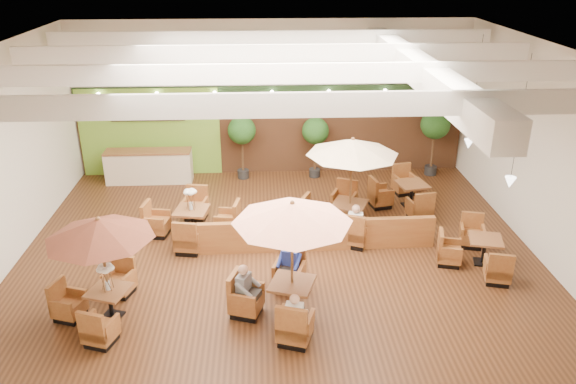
{
  "coord_description": "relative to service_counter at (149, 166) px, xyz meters",
  "views": [
    {
      "loc": [
        -0.41,
        -13.68,
        7.71
      ],
      "look_at": [
        0.3,
        0.5,
        1.5
      ],
      "focal_mm": 35.0,
      "sensor_mm": 36.0,
      "label": 1
    }
  ],
  "objects": [
    {
      "name": "table_3",
      "position": [
        1.94,
        -4.13,
        -0.14
      ],
      "size": [
        2.82,
        2.82,
        1.59
      ],
      "rotation": [
        0.0,
        0.0,
        -0.17
      ],
      "color": "brown",
      "rests_on": "ground"
    },
    {
      "name": "topiary_1",
      "position": [
        5.91,
        0.2,
        1.07
      ],
      "size": [
        0.96,
        0.96,
        2.22
      ],
      "color": "black",
      "rests_on": "ground"
    },
    {
      "name": "service_counter",
      "position": [
        0.0,
        0.0,
        0.0
      ],
      "size": [
        3.0,
        0.75,
        1.18
      ],
      "color": "beige",
      "rests_on": "ground"
    },
    {
      "name": "table_1",
      "position": [
        4.54,
        -8.09,
        1.44
      ],
      "size": [
        2.78,
        2.93,
        2.83
      ],
      "rotation": [
        0.0,
        0.0,
        -0.32
      ],
      "color": "brown",
      "rests_on": "ground"
    },
    {
      "name": "diner_2",
      "position": [
        3.58,
        -8.1,
        0.18
      ],
      "size": [
        0.43,
        0.45,
        0.82
      ],
      "rotation": [
        0.0,
        0.0,
        4.29
      ],
      "color": "slate",
      "rests_on": "ground"
    },
    {
      "name": "table_5",
      "position": [
        8.49,
        -2.5,
        -0.21
      ],
      "size": [
        1.92,
        2.77,
        1.0
      ],
      "rotation": [
        0.0,
        0.0,
        0.2
      ],
      "color": "brown",
      "rests_on": "ground"
    },
    {
      "name": "diner_3",
      "position": [
        6.55,
        -5.01,
        0.18
      ],
      "size": [
        0.43,
        0.38,
        0.8
      ],
      "rotation": [
        0.0,
        0.0,
        -0.24
      ],
      "color": "#2940B1",
      "rests_on": "ground"
    },
    {
      "name": "diner_1",
      "position": [
        4.62,
        -7.06,
        0.17
      ],
      "size": [
        0.44,
        0.42,
        0.79
      ],
      "rotation": [
        0.0,
        0.0,
        2.73
      ],
      "color": "#2940B1",
      "rests_on": "ground"
    },
    {
      "name": "topiary_0",
      "position": [
        3.31,
        0.2,
        1.13
      ],
      "size": [
        0.99,
        0.99,
        2.3
      ],
      "color": "black",
      "rests_on": "ground"
    },
    {
      "name": "booth_divider",
      "position": [
        5.47,
        -5.2,
        -0.13
      ],
      "size": [
        6.54,
        0.31,
        0.91
      ],
      "primitive_type": "cube",
      "rotation": [
        0.0,
        0.0,
        0.02
      ],
      "color": "brown",
      "rests_on": "ground"
    },
    {
      "name": "table_2",
      "position": [
        6.48,
        -3.96,
        1.45
      ],
      "size": [
        2.81,
        2.99,
        2.85
      ],
      "rotation": [
        0.0,
        0.0,
        -0.41
      ],
      "color": "brown",
      "rests_on": "ground"
    },
    {
      "name": "diner_0",
      "position": [
        4.62,
        -9.13,
        0.16
      ],
      "size": [
        0.41,
        0.36,
        0.76
      ],
      "rotation": [
        0.0,
        0.0,
        -0.24
      ],
      "color": "white",
      "rests_on": "ground"
    },
    {
      "name": "topiary_2",
      "position": [
        10.21,
        0.2,
        1.23
      ],
      "size": [
        1.05,
        1.05,
        2.44
      ],
      "color": "black",
      "rests_on": "ground"
    },
    {
      "name": "table_0",
      "position": [
        0.47,
        -8.05,
        1.23
      ],
      "size": [
        2.48,
        2.62,
        2.53
      ],
      "rotation": [
        0.0,
        0.0,
        -0.32
      ],
      "color": "brown",
      "rests_on": "ground"
    },
    {
      "name": "room",
      "position": [
        4.65,
        -3.88,
        3.05
      ],
      "size": [
        14.04,
        14.0,
        5.52
      ],
      "color": "#381E0F",
      "rests_on": "ground"
    },
    {
      "name": "table_4",
      "position": [
        9.53,
        -6.13,
        -0.24
      ],
      "size": [
        1.8,
        2.6,
        0.93
      ],
      "rotation": [
        0.0,
        0.0,
        -0.25
      ],
      "color": "brown",
      "rests_on": "ground"
    },
    {
      "name": "diner_4",
      "position": [
        6.55,
        -5.01,
        0.18
      ],
      "size": [
        0.44,
        0.39,
        0.81
      ],
      "rotation": [
        0.0,
        0.0,
        -0.24
      ],
      "color": "white",
      "rests_on": "ground"
    }
  ]
}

